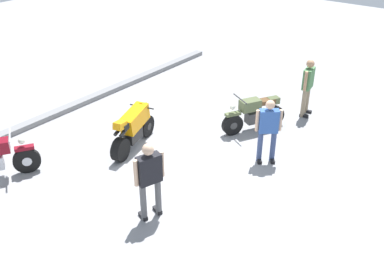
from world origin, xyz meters
TOP-DOWN VIEW (x-y plane):
  - ground_plane at (0.00, 0.00)m, footprint 40.00×40.00m
  - curb_edge at (0.00, 4.60)m, footprint 14.00×0.30m
  - motorcycle_orange_sportbike at (0.01, 1.42)m, footprint 1.94×0.82m
  - motorcycle_olive_vintage at (2.76, -0.55)m, footprint 1.79×1.09m
  - person_in_blue_shirt at (1.55, -1.62)m, footprint 0.52×0.56m
  - person_in_black_shirt at (-1.78, -0.83)m, footprint 0.66×0.43m
  - person_in_green_shirt at (4.54, -1.25)m, footprint 0.67×0.36m

SIDE VIEW (x-z plane):
  - ground_plane at x=0.00m, z-range 0.00..0.00m
  - curb_edge at x=0.00m, z-range 0.00..0.15m
  - motorcycle_olive_vintage at x=2.76m, z-range -0.05..1.02m
  - motorcycle_orange_sportbike at x=0.01m, z-range 0.02..1.17m
  - person_in_blue_shirt at x=1.55m, z-range 0.11..1.77m
  - person_in_green_shirt at x=4.54m, z-range 0.13..1.87m
  - person_in_black_shirt at x=-1.78m, z-range 0.13..1.88m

